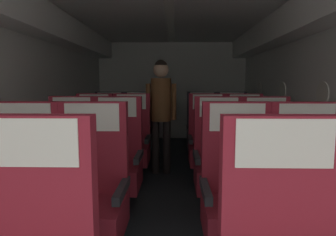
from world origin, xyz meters
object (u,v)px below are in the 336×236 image
seat_b_right_aisle (308,198)px  seat_e_left_aisle (139,132)px  seat_c_left_window (71,161)px  seat_d_left_aisle (131,143)px  seat_e_right_window (202,133)px  seat_c_right_aisle (267,163)px  seat_e_left_window (109,132)px  seat_b_right_window (238,197)px  seat_d_left_window (93,143)px  seat_d_right_window (208,144)px  seat_c_left_aisle (117,162)px  seat_c_right_window (219,162)px  seat_d_right_aisle (245,144)px  seat_e_right_aisle (232,133)px  seat_b_left_aisle (91,197)px  flight_attendant (161,104)px  seat_b_left_window (22,196)px

seat_b_right_aisle → seat_e_left_aisle: size_ratio=1.00×
seat_c_left_window → seat_d_left_aisle: bearing=61.7°
seat_e_left_aisle → seat_e_right_window: same height
seat_c_left_window → seat_c_right_aisle: 2.01m
seat_d_left_aisle → seat_e_left_window: 1.02m
seat_b_right_window → seat_d_left_window: bearing=130.4°
seat_b_right_aisle → seat_d_right_window: (-0.50, 1.83, 0.00)m
seat_b_right_window → seat_c_left_aisle: size_ratio=1.00×
seat_c_left_aisle → seat_c_left_window: bearing=177.3°
seat_c_right_window → seat_e_right_window: bearing=90.1°
seat_d_right_aisle → seat_c_left_aisle: bearing=-149.1°
seat_b_right_window → seat_d_left_aisle: bearing=119.7°
seat_e_right_window → seat_c_right_window: bearing=-89.9°
seat_d_right_window → seat_e_left_window: (-1.53, 0.89, 0.00)m
seat_b_right_window → seat_e_right_aisle: 2.75m
seat_c_left_window → seat_e_left_window: (-0.02, 1.80, 0.00)m
seat_c_left_window → seat_d_right_window: same height
seat_b_left_aisle → seat_d_right_aisle: same height
seat_b_right_window → seat_c_left_window: same height
seat_d_left_aisle → seat_e_left_window: size_ratio=1.00×
seat_d_left_window → flight_attendant: flight_attendant is taller
seat_b_right_aisle → seat_e_left_aisle: 3.14m
seat_c_left_window → seat_c_left_aisle: (0.48, -0.02, 0.00)m
seat_c_right_aisle → seat_c_right_window: (-0.48, 0.01, 0.00)m
seat_e_left_aisle → seat_e_left_window: bearing=-177.3°
seat_b_right_window → seat_e_left_window: 3.12m
seat_b_right_window → seat_e_right_aisle: bearing=79.7°
seat_c_right_aisle → flight_attendant: (-1.12, 1.18, 0.51)m
seat_d_right_window → seat_e_left_aisle: size_ratio=1.00×
seat_c_left_aisle → seat_d_right_aisle: same height
seat_b_right_window → seat_d_left_aisle: (-1.04, 1.82, 0.00)m
seat_c_right_window → seat_d_right_aisle: same height
seat_d_left_window → seat_e_left_window: same height
seat_c_right_aisle → seat_d_left_window: bearing=155.6°
seat_d_left_window → seat_e_right_aisle: bearing=23.7°
seat_e_right_window → seat_d_right_window: bearing=-90.8°
seat_d_left_window → seat_d_left_aisle: size_ratio=1.00×
seat_c_left_aisle → seat_d_left_window: bearing=118.6°
seat_c_left_aisle → seat_d_left_aisle: (0.00, 0.93, 0.00)m
seat_b_left_aisle → seat_e_left_window: size_ratio=1.00×
seat_d_left_window → seat_d_left_aisle: 0.51m
seat_e_left_window → seat_e_right_aisle: (2.03, -0.00, 0.00)m
seat_e_left_aisle → flight_attendant: size_ratio=0.71×
seat_c_left_window → seat_d_right_aisle: (2.00, 0.89, 0.00)m
seat_b_left_window → seat_c_right_window: same height
seat_d_left_window → seat_b_right_aisle: bearing=-41.9°
seat_b_left_window → seat_c_left_window: same height
seat_c_right_window → seat_e_right_window: size_ratio=1.00×
seat_b_left_aisle → seat_e_right_window: same height
seat_c_left_window → seat_d_left_window: bearing=91.2°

